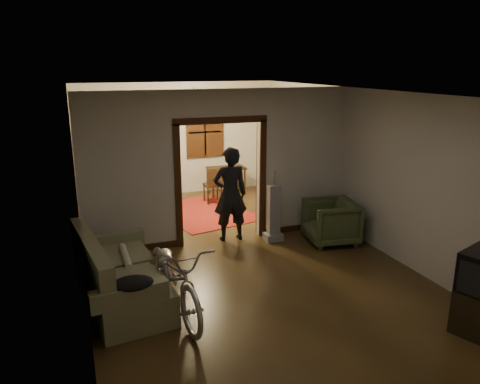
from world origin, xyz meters
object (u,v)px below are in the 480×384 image
armchair (331,222)px  desk (226,181)px  person (230,194)px  locker (135,165)px  bicycle (175,276)px  sofa (121,269)px

armchair → desk: armchair is taller
armchair → person: (-1.69, 0.79, 0.48)m
person → desk: size_ratio=1.90×
desk → locker: bearing=-165.4°
bicycle → armchair: (3.25, 1.52, -0.12)m
desk → sofa: bearing=-109.7°
armchair → sofa: bearing=-68.2°
bicycle → locker: 5.32m
bicycle → person: 2.81m
sofa → bicycle: bicycle is taller
armchair → desk: 3.90m
person → sofa: bearing=40.5°
person → locker: 3.28m
person → locker: locker is taller
desk → bicycle: bearing=-101.5°
armchair → locker: (-3.01, 3.78, 0.54)m
sofa → locker: locker is taller
person → desk: person is taller
person → armchair: bearing=157.3°
bicycle → desk: size_ratio=2.14×
sofa → locker: 4.84m
armchair → bicycle: bearing=-56.9°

